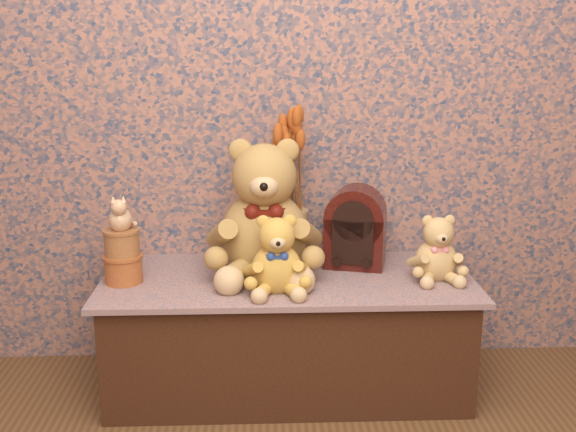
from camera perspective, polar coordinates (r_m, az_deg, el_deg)
name	(u,v)px	position (r m, az deg, el deg)	size (l,w,h in m)	color
display_shelf	(287,332)	(2.59, -0.04, -9.61)	(1.34, 0.59, 0.44)	#3D587D
teddy_large	(264,202)	(2.48, -1.97, 1.21)	(0.42, 0.50, 0.53)	olive
teddy_medium	(277,250)	(2.33, -0.95, -2.82)	(0.23, 0.27, 0.29)	gold
teddy_small	(437,244)	(2.51, 12.25, -2.32)	(0.20, 0.24, 0.25)	tan
cathedral_radio	(355,226)	(2.60, 5.62, -0.87)	(0.22, 0.16, 0.31)	black
ceramic_vase	(292,237)	(2.62, 0.30, -1.74)	(0.13, 0.13, 0.21)	tan
dried_stalks	(292,156)	(2.55, 0.31, 4.98)	(0.21, 0.21, 0.41)	#AD4E1B
biscuit_tin_lower	(123,269)	(2.50, -13.50, -4.31)	(0.13, 0.13, 0.10)	#BD8637
biscuit_tin_upper	(122,243)	(2.47, -13.63, -2.20)	(0.12, 0.12, 0.09)	tan
cat_figurine	(120,212)	(2.44, -13.78, 0.33)	(0.09, 0.11, 0.13)	silver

